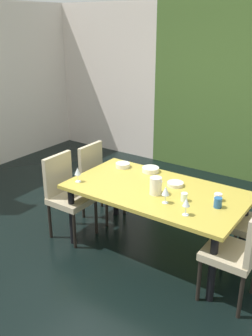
# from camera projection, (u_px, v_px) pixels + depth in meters

# --- Properties ---
(ground_plane) EXTENTS (5.91, 5.91, 0.02)m
(ground_plane) POSITION_uv_depth(u_px,v_px,m) (83.00, 243.00, 4.32)
(ground_plane) COLOR black
(back_panel_interior) EXTENTS (2.19, 0.10, 2.70)m
(back_panel_interior) POSITION_uv_depth(u_px,v_px,m) (106.00, 80.00, 7.03)
(back_panel_interior) COLOR silver
(back_panel_interior) RESTS_ON ground_plane
(dining_table) EXTENTS (1.87, 1.03, 0.74)m
(dining_table) POSITION_uv_depth(u_px,v_px,m) (156.00, 196.00, 3.95)
(dining_table) COLOR gold
(dining_table) RESTS_ON ground_plane
(chair_right_near) EXTENTS (0.44, 0.44, 0.94)m
(chair_right_near) POSITION_uv_depth(u_px,v_px,m) (239.00, 250.00, 3.24)
(chair_right_near) COLOR tan
(chair_right_near) RESTS_ON ground_plane
(chair_left_far) EXTENTS (0.45, 0.44, 0.94)m
(chair_left_far) POSITION_uv_depth(u_px,v_px,m) (99.00, 176.00, 4.76)
(chair_left_far) COLOR tan
(chair_left_far) RESTS_ON ground_plane
(chair_left_near) EXTENTS (0.45, 0.44, 0.98)m
(chair_left_near) POSITION_uv_depth(u_px,v_px,m) (67.00, 192.00, 4.31)
(chair_left_near) COLOR tan
(chair_left_near) RESTS_ON ground_plane
(wine_glass_east) EXTENTS (0.07, 0.07, 0.17)m
(wine_glass_east) POSITION_uv_depth(u_px,v_px,m) (186.00, 203.00, 3.36)
(wine_glass_east) COLOR silver
(wine_glass_east) RESTS_ON dining_table
(wine_glass_near_window) EXTENTS (0.07, 0.07, 0.16)m
(wine_glass_near_window) POSITION_uv_depth(u_px,v_px,m) (78.00, 172.00, 4.07)
(wine_glass_near_window) COLOR silver
(wine_glass_near_window) RESTS_ON dining_table
(wine_glass_near_shelf) EXTENTS (0.08, 0.08, 0.17)m
(wine_glass_near_shelf) POSITION_uv_depth(u_px,v_px,m) (166.00, 191.00, 3.59)
(wine_glass_near_shelf) COLOR silver
(wine_glass_near_shelf) RESTS_ON dining_table
(serving_bowl_left) EXTENTS (0.17, 0.17, 0.05)m
(serving_bowl_left) POSITION_uv_depth(u_px,v_px,m) (123.00, 165.00, 4.50)
(serving_bowl_left) COLOR silver
(serving_bowl_left) RESTS_ON dining_table
(serving_bowl_rear) EXTENTS (0.20, 0.20, 0.05)m
(serving_bowl_rear) POSITION_uv_depth(u_px,v_px,m) (151.00, 170.00, 4.37)
(serving_bowl_rear) COLOR white
(serving_bowl_rear) RESTS_ON dining_table
(serving_bowl_west) EXTENTS (0.18, 0.18, 0.04)m
(serving_bowl_west) POSITION_uv_depth(u_px,v_px,m) (175.00, 184.00, 4.01)
(serving_bowl_west) COLOR silver
(serving_bowl_west) RESTS_ON dining_table
(cup_corner) EXTENTS (0.07, 0.07, 0.08)m
(cup_corner) POSITION_uv_depth(u_px,v_px,m) (184.00, 197.00, 3.66)
(cup_corner) COLOR white
(cup_corner) RESTS_ON dining_table
(cup_center) EXTENTS (0.08, 0.08, 0.07)m
(cup_center) POSITION_uv_depth(u_px,v_px,m) (218.00, 197.00, 3.67)
(cup_center) COLOR silver
(cup_center) RESTS_ON dining_table
(cup_right) EXTENTS (0.08, 0.08, 0.10)m
(cup_right) POSITION_uv_depth(u_px,v_px,m) (218.00, 203.00, 3.53)
(cup_right) COLOR #235591
(cup_right) RESTS_ON dining_table
(pitcher_south) EXTENTS (0.14, 0.12, 0.18)m
(pitcher_south) POSITION_uv_depth(u_px,v_px,m) (156.00, 186.00, 3.78)
(pitcher_south) COLOR silver
(pitcher_south) RESTS_ON dining_table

